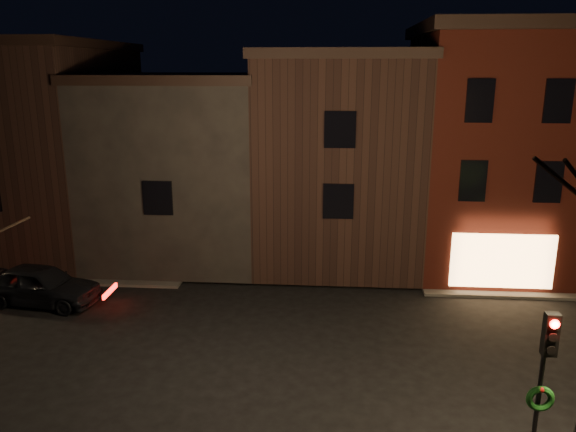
# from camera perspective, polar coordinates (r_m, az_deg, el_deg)

# --- Properties ---
(ground) EXTENTS (120.00, 120.00, 0.00)m
(ground) POSITION_cam_1_polar(r_m,az_deg,el_deg) (18.36, 0.16, -13.82)
(ground) COLOR black
(ground) RESTS_ON ground
(sidewalk_far_left) EXTENTS (30.00, 30.00, 0.12)m
(sidewalk_far_left) POSITION_cam_1_polar(r_m,az_deg,el_deg) (42.75, -25.36, 1.64)
(sidewalk_far_left) COLOR #2D2B28
(sidewalk_far_left) RESTS_ON ground
(corner_building) EXTENTS (6.50, 8.50, 10.50)m
(corner_building) POSITION_cam_1_polar(r_m,az_deg,el_deg) (26.63, 19.38, 6.69)
(corner_building) COLOR #40110B
(corner_building) RESTS_ON ground
(row_building_a) EXTENTS (7.30, 10.30, 9.40)m
(row_building_a) POSITION_cam_1_polar(r_m,az_deg,el_deg) (26.85, 5.11, 6.31)
(row_building_a) COLOR black
(row_building_a) RESTS_ON ground
(row_building_b) EXTENTS (7.80, 10.30, 8.40)m
(row_building_b) POSITION_cam_1_polar(r_m,az_deg,el_deg) (27.82, -10.09, 5.40)
(row_building_b) COLOR black
(row_building_b) RESTS_ON ground
(row_building_c) EXTENTS (7.30, 10.30, 9.90)m
(row_building_c) POSITION_cam_1_polar(r_m,az_deg,el_deg) (30.36, -23.61, 6.60)
(row_building_c) COLOR black
(row_building_c) RESTS_ON ground
(traffic_signal) EXTENTS (0.58, 0.38, 4.05)m
(traffic_signal) POSITION_cam_1_polar(r_m,az_deg,el_deg) (12.91, 24.55, -14.36)
(traffic_signal) COLOR black
(traffic_signal) RESTS_ON sidewalk_near_right
(parked_car_a) EXTENTS (4.74, 2.41, 1.55)m
(parked_car_a) POSITION_cam_1_polar(r_m,az_deg,el_deg) (23.55, -23.82, -6.41)
(parked_car_a) COLOR black
(parked_car_a) RESTS_ON ground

